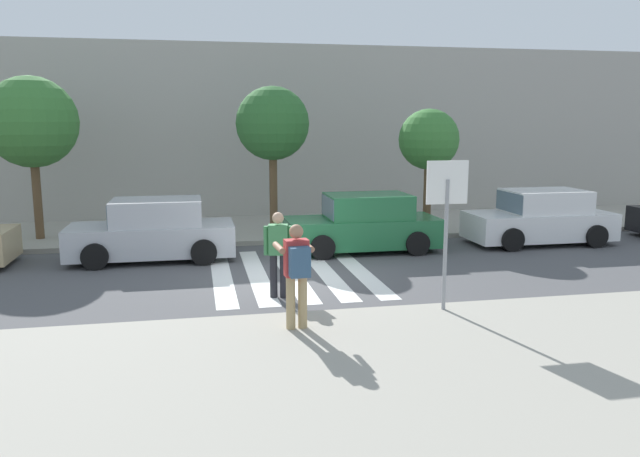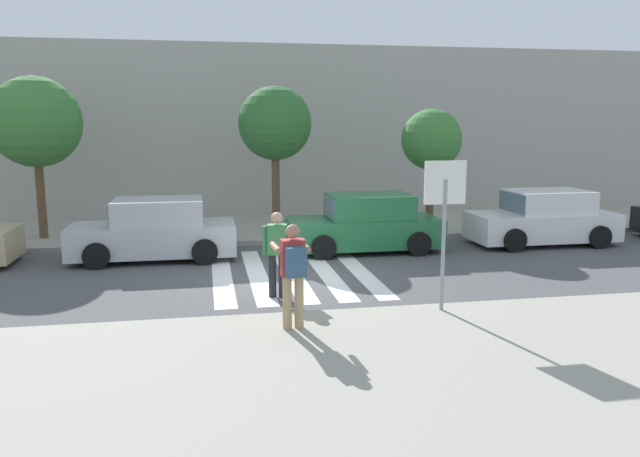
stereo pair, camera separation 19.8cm
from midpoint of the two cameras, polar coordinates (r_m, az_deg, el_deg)
ground_plane at (r=14.35m, az=-2.11°, el=-4.27°), size 120.00×120.00×0.00m
sidewalk_near at (r=8.56m, az=4.21°, el=-13.80°), size 60.00×6.00×0.14m
sidewalk_far at (r=20.17m, az=-4.63°, el=0.02°), size 60.00×4.80×0.14m
building_facade_far at (r=24.26m, az=-5.83°, el=8.79°), size 56.00×4.00×6.15m
crosswalk_stripe_0 at (r=14.41m, az=-8.55°, el=-4.31°), size 0.44×5.20×0.01m
crosswalk_stripe_1 at (r=14.46m, az=-5.38°, el=-4.19°), size 0.44×5.20×0.01m
crosswalk_stripe_2 at (r=14.55m, az=-2.23°, el=-4.07°), size 0.44×5.20×0.01m
crosswalk_stripe_3 at (r=14.68m, az=0.87°, el=-3.93°), size 0.44×5.20×0.01m
crosswalk_stripe_4 at (r=14.85m, az=3.90°, el=-3.79°), size 0.44×5.20×0.01m
stop_sign at (r=11.15m, az=11.82°, el=2.38°), size 0.76×0.08×2.67m
photographer_with_backpack at (r=10.05m, az=-1.90°, el=-3.57°), size 0.62×0.87×1.72m
pedestrian_crossing at (r=12.38m, az=-3.49°, el=-1.94°), size 0.57×0.30×1.72m
parked_car_silver at (r=16.35m, az=-14.51°, el=-0.24°), size 4.10×1.92×1.55m
parked_car_green at (r=16.88m, az=4.49°, el=0.35°), size 4.10×1.92×1.55m
parked_car_white at (r=18.92m, az=20.03°, el=0.81°), size 4.10×1.92×1.55m
street_tree_west at (r=19.48m, az=-24.32°, el=8.82°), size 2.56×2.56×4.60m
street_tree_center at (r=18.81m, az=-3.83°, el=9.49°), size 2.19×2.19×4.37m
street_tree_east at (r=19.27m, az=10.46°, el=7.92°), size 1.83×1.83×3.72m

